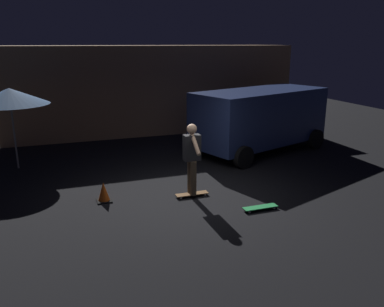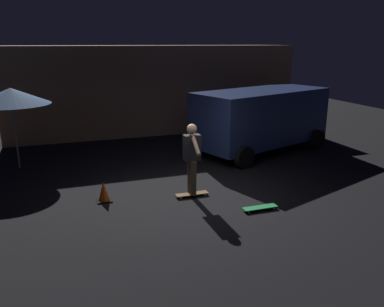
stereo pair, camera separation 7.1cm
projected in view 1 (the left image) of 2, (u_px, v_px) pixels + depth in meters
The scene contains 8 objects.
ground_plane at pixel (193, 198), 9.22m from camera, with size 28.00×28.00×0.00m, color black.
low_building at pixel (150, 88), 16.28m from camera, with size 11.37×3.01×3.39m.
parked_van at pixel (260, 117), 12.88m from camera, with size 4.97×3.44×2.03m.
patio_umbrella at pixel (10, 96), 10.84m from camera, with size 2.10×2.10×2.30m.
skateboard_ridden at pixel (192, 194), 9.29m from camera, with size 0.78×0.22×0.07m.
skateboard_spare at pixel (260, 207), 8.54m from camera, with size 0.78×0.22×0.07m.
skater at pixel (192, 154), 9.03m from camera, with size 0.38×0.98×1.67m.
traffic_cone at pixel (104, 193), 8.96m from camera, with size 0.34×0.34×0.46m.
Camera 1 is at (-2.93, -8.08, 3.50)m, focal length 36.89 mm.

